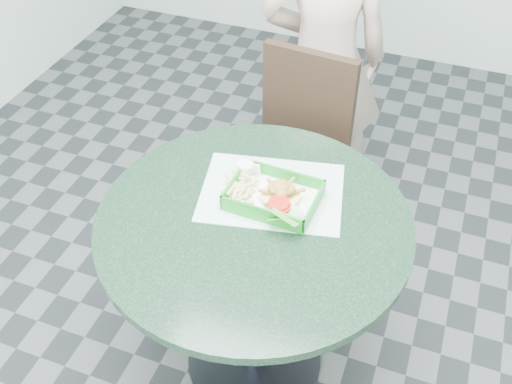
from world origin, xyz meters
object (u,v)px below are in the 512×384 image
(cafe_table, at_px, (254,261))
(sauce_ramekin, at_px, (244,172))
(crab_sandwich, at_px, (281,196))
(dining_chair, at_px, (299,151))
(food_basket, at_px, (273,203))
(diner_person, at_px, (324,63))

(cafe_table, xyz_separation_m, sauce_ramekin, (-0.09, 0.15, 0.22))
(sauce_ramekin, bearing_deg, crab_sandwich, -24.03)
(dining_chair, height_order, crab_sandwich, dining_chair)
(crab_sandwich, bearing_deg, food_basket, -172.25)
(dining_chair, relative_size, sauce_ramekin, 17.40)
(crab_sandwich, bearing_deg, dining_chair, 100.52)
(cafe_table, bearing_deg, food_basket, 70.49)
(food_basket, height_order, sauce_ramekin, sauce_ramekin)
(food_basket, xyz_separation_m, crab_sandwich, (0.02, 0.00, 0.03))
(cafe_table, height_order, food_basket, food_basket)
(sauce_ramekin, bearing_deg, diner_person, 88.22)
(food_basket, distance_m, crab_sandwich, 0.04)
(dining_chair, distance_m, crab_sandwich, 0.62)
(food_basket, bearing_deg, sauce_ramekin, 151.32)
(diner_person, bearing_deg, food_basket, 74.31)
(food_basket, relative_size, crab_sandwich, 2.26)
(cafe_table, xyz_separation_m, diner_person, (-0.06, 1.00, 0.15))
(diner_person, bearing_deg, crab_sandwich, 75.65)
(dining_chair, bearing_deg, food_basket, -75.56)
(dining_chair, height_order, food_basket, dining_chair)
(diner_person, distance_m, food_basket, 0.92)
(cafe_table, height_order, diner_person, diner_person)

